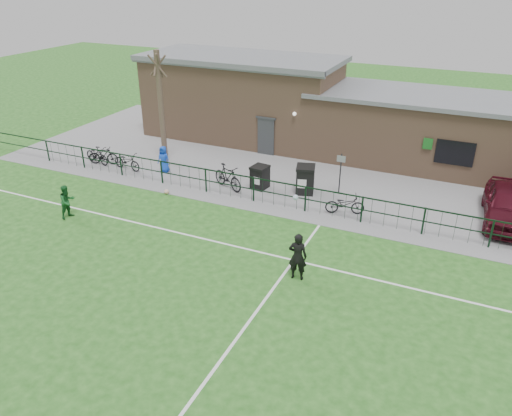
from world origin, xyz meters
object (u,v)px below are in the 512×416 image
at_px(bare_tree, 161,109).
at_px(wheelie_bin_left, 260,178).
at_px(car_maroon, 508,204).
at_px(bicycle_d, 228,177).
at_px(wheelie_bin_right, 305,180).
at_px(bicycle_c, 127,161).
at_px(ball_ground, 167,192).
at_px(spectator_child, 164,159).
at_px(bicycle_e, 345,204).
at_px(bicycle_a, 97,155).
at_px(outfield_player, 67,202).
at_px(bicycle_b, 103,155).
at_px(sign_post, 340,174).

bearing_deg(bare_tree, wheelie_bin_left, -9.44).
height_order(car_maroon, bicycle_d, car_maroon).
xyz_separation_m(wheelie_bin_right, bicycle_d, (-3.55, -1.14, -0.02)).
relative_size(wheelie_bin_right, bicycle_c, 0.71).
distance_m(wheelie_bin_right, ball_ground, 6.61).
bearing_deg(spectator_child, bicycle_c, -164.83).
bearing_deg(bicycle_c, ball_ground, -108.26).
bearing_deg(car_maroon, wheelie_bin_right, -178.15).
bearing_deg(bicycle_e, bicycle_a, 69.66).
relative_size(wheelie_bin_left, wheelie_bin_right, 0.84).
distance_m(bare_tree, spectator_child, 2.69).
relative_size(bicycle_c, outfield_player, 1.20).
xyz_separation_m(bare_tree, wheelie_bin_left, (6.16, -1.02, -2.46)).
distance_m(car_maroon, bicycle_d, 12.41).
bearing_deg(car_maroon, bicycle_b, -177.72).
bearing_deg(spectator_child, ball_ground, -54.10).
relative_size(car_maroon, bicycle_d, 2.32).
xyz_separation_m(bicycle_c, spectator_child, (1.97, 0.54, 0.24)).
height_order(bicycle_b, ball_ground, bicycle_b).
bearing_deg(ball_ground, bicycle_b, 160.72).
bearing_deg(bicycle_b, spectator_child, -100.83).
relative_size(bare_tree, sign_post, 3.00).
height_order(wheelie_bin_left, bicycle_c, wheelie_bin_left).
xyz_separation_m(bicycle_e, outfield_player, (-10.70, -5.24, 0.27)).
relative_size(wheelie_bin_right, bicycle_d, 0.62).
distance_m(wheelie_bin_left, wheelie_bin_right, 2.21).
height_order(bicycle_c, bicycle_e, bicycle_c).
bearing_deg(wheelie_bin_left, spectator_child, -170.34).
bearing_deg(bicycle_c, bicycle_e, -83.74).
xyz_separation_m(bare_tree, sign_post, (9.84, -0.07, -1.98)).
relative_size(bicycle_c, bicycle_d, 0.88).
bearing_deg(car_maroon, spectator_child, -178.15).
distance_m(outfield_player, ball_ground, 4.53).
bearing_deg(wheelie_bin_left, bicycle_a, -168.41).
distance_m(bicycle_d, outfield_player, 7.33).
distance_m(bare_tree, wheelie_bin_right, 8.67).
bearing_deg(ball_ground, bicycle_e, 10.27).
height_order(wheelie_bin_right, bicycle_c, wheelie_bin_right).
bearing_deg(spectator_child, bicycle_e, -4.61).
height_order(wheelie_bin_right, bicycle_b, wheelie_bin_right).
xyz_separation_m(bicycle_b, bicycle_d, (7.64, -0.08, 0.10)).
distance_m(bare_tree, bicycle_e, 11.13).
bearing_deg(bicycle_a, sign_post, -69.51).
relative_size(sign_post, car_maroon, 0.43).
xyz_separation_m(wheelie_bin_left, car_maroon, (10.88, 1.14, 0.27)).
bearing_deg(bare_tree, bicycle_b, -150.08).
relative_size(bicycle_b, bicycle_c, 0.94).
xyz_separation_m(bare_tree, bicycle_a, (-3.30, -1.66, -2.51)).
distance_m(sign_post, ball_ground, 8.23).
bearing_deg(sign_post, wheelie_bin_left, -165.48).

